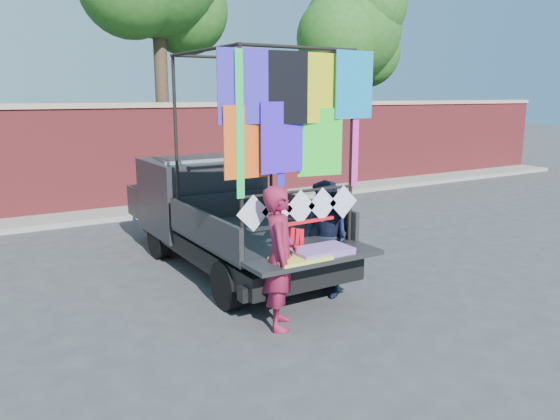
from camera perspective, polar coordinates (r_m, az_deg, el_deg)
ground at (r=8.12m, az=1.45°, el=-8.21°), size 90.00×90.00×0.00m
brick_wall at (r=14.11m, az=-14.18°, el=5.59°), size 30.00×0.45×2.61m
curb at (r=13.64m, az=-13.03°, el=0.05°), size 30.00×1.20×0.12m
tree_right at (r=18.73m, az=7.74°, el=17.83°), size 4.20×3.30×6.62m
pickup_truck at (r=9.35m, az=-6.89°, el=-0.15°), size 2.14×5.37×3.38m
woman at (r=6.58m, az=-0.01°, el=-5.00°), size 0.69×0.77×1.76m
man at (r=7.67m, az=4.75°, el=-3.04°), size 0.68×0.84×1.64m
streamer_bundle at (r=7.02m, az=1.92°, el=-2.86°), size 0.93×0.09×0.64m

